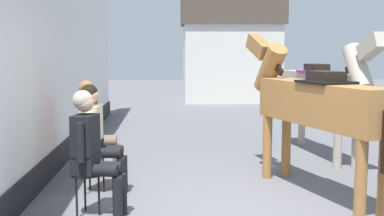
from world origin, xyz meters
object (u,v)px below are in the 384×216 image
saddled_horse_far (322,89)px  seated_visitor_middle (97,132)px  seated_visitor_far (94,124)px  saddled_horse_near (314,103)px  seated_visitor_near (91,146)px

saddled_horse_far → seated_visitor_middle: bearing=-150.8°
seated_visitor_far → saddled_horse_near: (2.88, -0.91, 0.38)m
seated_visitor_far → seated_visitor_near: bearing=-82.3°
seated_visitor_near → seated_visitor_far: 1.65m
seated_visitor_near → saddled_horse_far: (3.41, 2.83, 0.38)m
seated_visitor_far → saddled_horse_far: size_ratio=0.47×
saddled_horse_near → seated_visitor_near: bearing=-164.7°
saddled_horse_near → saddled_horse_far: (0.76, 2.10, 0.00)m
saddled_horse_near → saddled_horse_far: same height
seated_visitor_near → saddled_horse_near: bearing=15.3°
saddled_horse_far → saddled_horse_near: bearing=-109.8°
seated_visitor_near → seated_visitor_middle: size_ratio=1.00×
saddled_horse_far → seated_visitor_near: bearing=-140.3°
seated_visitor_near → saddled_horse_near: saddled_horse_near is taller
saddled_horse_near → saddled_horse_far: 2.24m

